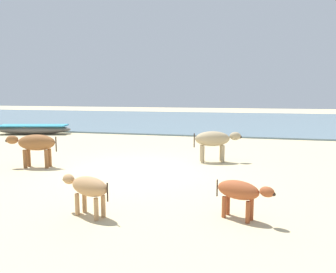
{
  "coord_description": "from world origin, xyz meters",
  "views": [
    {
      "loc": [
        2.92,
        -8.23,
        2.11
      ],
      "look_at": [
        0.22,
        2.81,
        0.6
      ],
      "focal_mm": 34.52,
      "sensor_mm": 36.0,
      "label": 1
    }
  ],
  "objects_px": {
    "calf_near_tan": "(88,188)",
    "calf_far_rust": "(240,192)",
    "cow_second_adult_dun": "(214,140)",
    "cow_adult_brown": "(35,144)",
    "fishing_boat_2": "(33,129)"
  },
  "relations": [
    {
      "from": "calf_near_tan",
      "to": "calf_far_rust",
      "type": "distance_m",
      "value": 2.59
    },
    {
      "from": "cow_second_adult_dun",
      "to": "calf_near_tan",
      "type": "bearing_deg",
      "value": -124.43
    },
    {
      "from": "cow_adult_brown",
      "to": "cow_second_adult_dun",
      "type": "bearing_deg",
      "value": -170.64
    },
    {
      "from": "cow_adult_brown",
      "to": "calf_near_tan",
      "type": "height_order",
      "value": "cow_adult_brown"
    },
    {
      "from": "calf_near_tan",
      "to": "calf_far_rust",
      "type": "xyz_separation_m",
      "value": [
        2.55,
        0.47,
        -0.03
      ]
    },
    {
      "from": "cow_second_adult_dun",
      "to": "calf_far_rust",
      "type": "bearing_deg",
      "value": -94.97
    },
    {
      "from": "calf_near_tan",
      "to": "calf_far_rust",
      "type": "relative_size",
      "value": 1.07
    },
    {
      "from": "fishing_boat_2",
      "to": "calf_near_tan",
      "type": "distance_m",
      "value": 12.81
    },
    {
      "from": "fishing_boat_2",
      "to": "cow_adult_brown",
      "type": "distance_m",
      "value": 8.41
    },
    {
      "from": "fishing_boat_2",
      "to": "calf_far_rust",
      "type": "relative_size",
      "value": 4.06
    },
    {
      "from": "fishing_boat_2",
      "to": "calf_near_tan",
      "type": "bearing_deg",
      "value": 115.39
    },
    {
      "from": "fishing_boat_2",
      "to": "cow_adult_brown",
      "type": "xyz_separation_m",
      "value": [
        5.02,
        -6.73,
        0.42
      ]
    },
    {
      "from": "fishing_boat_2",
      "to": "cow_adult_brown",
      "type": "height_order",
      "value": "cow_adult_brown"
    },
    {
      "from": "fishing_boat_2",
      "to": "calf_far_rust",
      "type": "distance_m",
      "value": 14.28
    },
    {
      "from": "cow_adult_brown",
      "to": "calf_far_rust",
      "type": "height_order",
      "value": "cow_adult_brown"
    }
  ]
}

